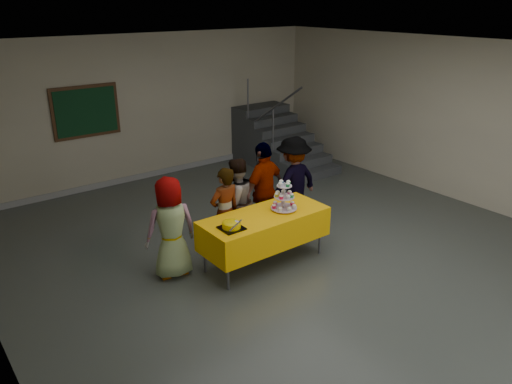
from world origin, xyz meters
TOP-DOWN VIEW (x-y plane):
  - room_shell at (0.00, 0.02)m, footprint 10.00×10.04m
  - bake_table at (-0.49, 0.51)m, footprint 1.88×0.78m
  - cupcake_stand at (-0.16, 0.47)m, footprint 0.38×0.38m
  - bear_cake at (-1.13, 0.41)m, footprint 0.32×0.36m
  - schoolchild_a at (-1.72, 1.01)m, footprint 0.76×0.55m
  - schoolchild_b at (-0.80, 1.05)m, footprint 0.52×0.35m
  - schoolchild_c at (-0.44, 1.28)m, footprint 0.72×0.58m
  - schoolchild_d at (0.06, 1.22)m, footprint 0.99×0.60m
  - schoolchild_e at (0.71, 1.26)m, footprint 1.03×0.63m
  - staircase at (2.70, 4.13)m, footprint 1.30×2.40m
  - noticeboard at (-1.36, 4.96)m, footprint 1.30×0.05m

SIDE VIEW (x-z plane):
  - staircase at x=2.70m, z-range -0.53..1.51m
  - bake_table at x=-0.49m, z-range 0.17..0.94m
  - schoolchild_b at x=-0.80m, z-range 0.00..1.39m
  - schoolchild_c at x=-0.44m, z-range 0.00..1.39m
  - schoolchild_a at x=-1.72m, z-range 0.00..1.44m
  - schoolchild_e at x=0.71m, z-range 0.00..1.55m
  - schoolchild_d at x=0.06m, z-range 0.00..1.58m
  - bear_cake at x=-1.13m, z-range 0.77..0.89m
  - cupcake_stand at x=-0.16m, z-range 0.72..1.17m
  - noticeboard at x=-1.36m, z-range 1.10..2.10m
  - room_shell at x=0.00m, z-range 0.62..3.64m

